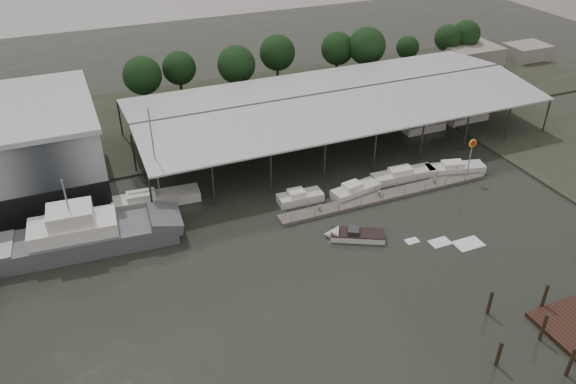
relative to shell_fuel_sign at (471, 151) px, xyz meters
name	(u,v)px	position (x,y,z in m)	size (l,w,h in m)	color
ground	(308,278)	(-27.00, -9.99, -3.93)	(200.00, 200.00, 0.00)	#252A22
land_strip_far	(198,116)	(-27.00, 32.01, -3.83)	(140.00, 30.00, 0.30)	#383C2D
land_strip_east	(571,152)	(18.00, 0.01, -3.83)	(20.00, 60.00, 0.30)	#383C2D
covered_boat_shed	(336,96)	(-10.00, 18.01, 2.20)	(58.24, 24.00, 6.96)	silver
floating_dock	(386,196)	(-12.00, 0.01, -3.72)	(28.00, 2.00, 1.40)	#625D57
shell_fuel_sign	(471,151)	(0.00, 0.00, 0.00)	(1.10, 0.18, 5.55)	gray
distant_commercial_buildings	(489,55)	(32.03, 34.70, -2.08)	(22.00, 8.00, 4.00)	gray
grey_trawler	(88,235)	(-46.38, 3.63, -2.35)	(19.58, 6.40, 8.84)	#565B5F
white_sailboat	(155,199)	(-38.28, 9.49, -3.28)	(10.52, 3.41, 12.45)	silver
speedboat_underway	(352,235)	(-19.81, -5.83, -3.53)	(16.24, 9.37, 2.00)	silver
moored_cruiser_0	(300,197)	(-22.14, 3.18, -3.31)	(5.51, 2.36, 1.70)	silver
moored_cruiser_1	(355,190)	(-15.20, 2.04, -3.31)	(6.61, 3.27, 1.70)	silver
moored_cruiser_2	(403,175)	(-7.71, 3.02, -3.31)	(8.58, 2.54, 1.70)	silver
moored_cruiser_3	(455,168)	(-0.59, 1.79, -3.31)	(7.98, 3.97, 1.70)	silver
mooring_pilings	(538,338)	(-12.86, -25.78, -2.80)	(8.77, 9.83, 3.68)	#352A1A
horizon_tree_line	(310,53)	(-4.94, 37.63, 1.95)	(67.91, 10.56, 9.88)	#312315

